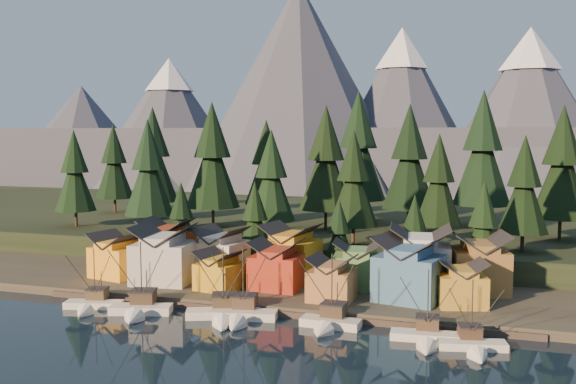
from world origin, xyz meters
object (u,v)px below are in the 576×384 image
(boat_0, at_px, (91,297))
(house_back_0, at_px, (167,243))
(boat_5, at_px, (427,329))
(boat_6, at_px, (474,337))
(house_front_0, at_px, (117,254))
(boat_2, at_px, (223,306))
(boat_1, at_px, (139,299))
(house_back_1, at_px, (221,251))
(house_front_1, at_px, (163,253))
(boat_4, at_px, (329,312))
(boat_3, at_px, (241,306))

(boat_0, bearing_deg, house_back_0, 74.31)
(house_back_0, bearing_deg, boat_5, -28.54)
(boat_6, relative_size, house_front_0, 1.04)
(boat_2, height_order, house_back_0, house_back_0)
(boat_1, relative_size, boat_5, 1.12)
(house_back_1, bearing_deg, house_front_0, -153.99)
(boat_5, bearing_deg, boat_2, 172.50)
(boat_6, bearing_deg, house_front_1, 150.73)
(boat_1, xyz_separation_m, house_front_1, (-3.90, 15.13, 4.41))
(boat_2, bearing_deg, boat_5, -24.33)
(boat_2, relative_size, house_back_1, 1.30)
(house_front_1, bearing_deg, boat_0, -116.82)
(boat_0, distance_m, boat_4, 38.90)
(house_front_0, height_order, house_back_0, house_back_0)
(boat_6, xyz_separation_m, house_back_0, (-58.53, 26.04, 4.89))
(house_front_1, bearing_deg, boat_4, -28.35)
(boat_5, height_order, house_back_1, house_back_1)
(boat_1, bearing_deg, house_front_0, 115.29)
(boat_5, height_order, house_front_0, house_front_0)
(house_front_0, bearing_deg, boat_2, -15.61)
(boat_0, xyz_separation_m, boat_3, (25.25, 1.54, 0.32))
(boat_3, height_order, house_front_1, house_front_1)
(boat_4, relative_size, house_back_1, 1.25)
(boat_4, distance_m, house_front_1, 36.39)
(boat_0, relative_size, house_back_0, 1.07)
(boat_4, bearing_deg, boat_2, -175.08)
(boat_1, bearing_deg, house_back_0, 93.04)
(boat_6, xyz_separation_m, house_front_1, (-54.12, 16.54, 5.03))
(boat_1, height_order, boat_4, boat_1)
(boat_2, bearing_deg, boat_4, -19.58)
(boat_4, height_order, house_back_1, house_back_1)
(boat_2, xyz_separation_m, boat_4, (16.40, 0.53, 0.30))
(boat_0, relative_size, house_front_0, 1.10)
(boat_5, distance_m, house_front_1, 50.53)
(boat_0, distance_m, boat_1, 9.04)
(boat_3, bearing_deg, boat_5, -13.91)
(house_front_1, relative_size, house_back_0, 1.11)
(boat_2, distance_m, house_front_1, 22.42)
(boat_1, height_order, boat_5, boat_1)
(house_front_1, relative_size, house_back_1, 1.16)
(boat_3, xyz_separation_m, boat_5, (27.87, -1.87, -0.36))
(boat_1, height_order, house_back_0, house_back_0)
(boat_6, height_order, house_front_1, house_front_1)
(boat_1, bearing_deg, boat_3, -8.30)
(house_back_0, bearing_deg, boat_0, -95.21)
(boat_5, relative_size, house_back_0, 1.11)
(boat_0, bearing_deg, house_front_0, 94.42)
(boat_3, xyz_separation_m, boat_6, (33.98, -3.49, -0.43))
(boat_1, relative_size, house_front_0, 1.29)
(boat_1, distance_m, boat_2, 13.57)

